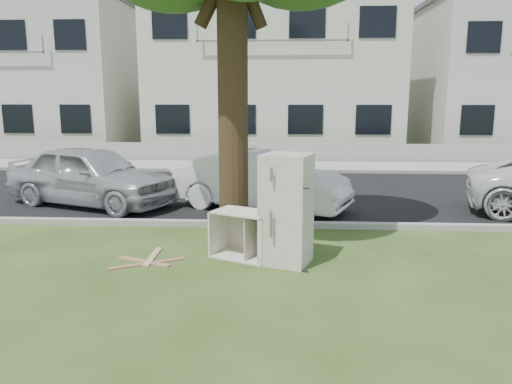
# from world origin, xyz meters

# --- Properties ---
(ground) EXTENTS (120.00, 120.00, 0.00)m
(ground) POSITION_xyz_m (0.00, 0.00, 0.00)
(ground) COLOR #2E4016
(road) EXTENTS (120.00, 7.00, 0.01)m
(road) POSITION_xyz_m (0.00, 6.00, 0.01)
(road) COLOR black
(road) RESTS_ON ground
(kerb_near) EXTENTS (120.00, 0.18, 0.12)m
(kerb_near) POSITION_xyz_m (0.00, 2.45, 0.00)
(kerb_near) COLOR gray
(kerb_near) RESTS_ON ground
(kerb_far) EXTENTS (120.00, 0.18, 0.12)m
(kerb_far) POSITION_xyz_m (0.00, 9.55, 0.00)
(kerb_far) COLOR gray
(kerb_far) RESTS_ON ground
(sidewalk) EXTENTS (120.00, 2.80, 0.01)m
(sidewalk) POSITION_xyz_m (0.00, 11.00, 0.01)
(sidewalk) COLOR gray
(sidewalk) RESTS_ON ground
(low_wall) EXTENTS (120.00, 0.15, 0.70)m
(low_wall) POSITION_xyz_m (0.00, 12.60, 0.35)
(low_wall) COLOR gray
(low_wall) RESTS_ON ground
(townhouse_left) EXTENTS (10.20, 8.16, 7.04)m
(townhouse_left) POSITION_xyz_m (-12.00, 17.50, 3.52)
(townhouse_left) COLOR beige
(townhouse_left) RESTS_ON ground
(townhouse_center) EXTENTS (11.22, 8.16, 7.44)m
(townhouse_center) POSITION_xyz_m (0.00, 17.50, 3.72)
(townhouse_center) COLOR beige
(townhouse_center) RESTS_ON ground
(fridge) EXTENTS (0.88, 0.85, 1.72)m
(fridge) POSITION_xyz_m (0.57, 0.35, 0.86)
(fridge) COLOR beige
(fridge) RESTS_ON ground
(cabinet) EXTENTS (1.15, 0.97, 0.77)m
(cabinet) POSITION_xyz_m (-0.12, 0.59, 0.38)
(cabinet) COLOR white
(cabinet) RESTS_ON ground
(plank_a) EXTENTS (1.10, 0.66, 0.02)m
(plank_a) POSITION_xyz_m (-1.60, 0.13, 0.01)
(plank_a) COLOR #906145
(plank_a) RESTS_ON ground
(plank_b) EXTENTS (0.93, 0.47, 0.02)m
(plank_b) POSITION_xyz_m (-1.68, 0.23, 0.01)
(plank_b) COLOR #9C7751
(plank_b) RESTS_ON ground
(plank_c) EXTENTS (0.11, 0.91, 0.03)m
(plank_c) POSITION_xyz_m (-1.60, 0.48, 0.01)
(plank_c) COLOR tan
(plank_c) RESTS_ON ground
(car_center) EXTENTS (4.30, 2.83, 1.34)m
(car_center) POSITION_xyz_m (-0.01, 4.04, 0.67)
(car_center) COLOR silver
(car_center) RESTS_ON ground
(car_left) EXTENTS (4.56, 3.12, 1.44)m
(car_left) POSITION_xyz_m (-4.05, 4.25, 0.72)
(car_left) COLOR #A7A9AE
(car_left) RESTS_ON ground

